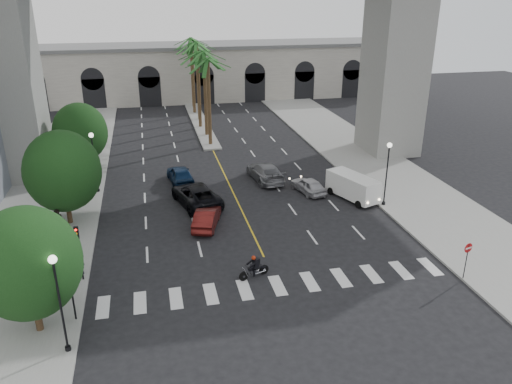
{
  "coord_description": "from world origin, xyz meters",
  "views": [
    {
      "loc": [
        -6.77,
        -25.95,
        16.29
      ],
      "look_at": [
        0.35,
        6.0,
        3.0
      ],
      "focal_mm": 35.0,
      "sensor_mm": 36.0,
      "label": 1
    }
  ],
  "objects_px": {
    "lamp_post_left_near": "(59,296)",
    "motorcycle_rider": "(255,267)",
    "car_a": "(309,185)",
    "pedestrian_a": "(79,261)",
    "car_b": "(207,218)",
    "pedestrian_b": "(59,222)",
    "lamp_post_right": "(387,169)",
    "car_e": "(180,174)",
    "traffic_signal_far": "(78,244)",
    "car_c": "(196,195)",
    "lamp_post_left_far": "(94,157)",
    "car_d": "(265,172)",
    "cargo_van": "(353,186)",
    "traffic_signal_near": "(70,280)",
    "do_not_enter_sign": "(467,254)"
  },
  "relations": [
    {
      "from": "lamp_post_left_far",
      "to": "cargo_van",
      "type": "height_order",
      "value": "lamp_post_left_far"
    },
    {
      "from": "traffic_signal_far",
      "to": "pedestrian_b",
      "type": "bearing_deg",
      "value": 107.85
    },
    {
      "from": "car_c",
      "to": "lamp_post_left_far",
      "type": "bearing_deg",
      "value": -42.87
    },
    {
      "from": "traffic_signal_far",
      "to": "motorcycle_rider",
      "type": "height_order",
      "value": "traffic_signal_far"
    },
    {
      "from": "lamp_post_left_near",
      "to": "lamp_post_right",
      "type": "relative_size",
      "value": 1.0
    },
    {
      "from": "car_b",
      "to": "cargo_van",
      "type": "xyz_separation_m",
      "value": [
        12.58,
        2.56,
        0.45
      ]
    },
    {
      "from": "lamp_post_left_near",
      "to": "traffic_signal_near",
      "type": "relative_size",
      "value": 1.47
    },
    {
      "from": "lamp_post_left_far",
      "to": "car_b",
      "type": "height_order",
      "value": "lamp_post_left_far"
    },
    {
      "from": "lamp_post_right",
      "to": "pedestrian_b",
      "type": "height_order",
      "value": "lamp_post_right"
    },
    {
      "from": "pedestrian_a",
      "to": "motorcycle_rider",
      "type": "bearing_deg",
      "value": -33.21
    },
    {
      "from": "lamp_post_left_near",
      "to": "lamp_post_right",
      "type": "height_order",
      "value": "same"
    },
    {
      "from": "car_c",
      "to": "car_b",
      "type": "bearing_deg",
      "value": 79.58
    },
    {
      "from": "car_b",
      "to": "car_a",
      "type": "bearing_deg",
      "value": -135.77
    },
    {
      "from": "lamp_post_left_far",
      "to": "car_d",
      "type": "relative_size",
      "value": 0.96
    },
    {
      "from": "car_b",
      "to": "lamp_post_right",
      "type": "bearing_deg",
      "value": -160.05
    },
    {
      "from": "car_d",
      "to": "pedestrian_a",
      "type": "relative_size",
      "value": 3.23
    },
    {
      "from": "car_b",
      "to": "pedestrian_a",
      "type": "height_order",
      "value": "pedestrian_a"
    },
    {
      "from": "pedestrian_a",
      "to": "pedestrian_b",
      "type": "distance_m",
      "value": 6.3
    },
    {
      "from": "traffic_signal_near",
      "to": "pedestrian_a",
      "type": "xyz_separation_m",
      "value": [
        -0.2,
        4.7,
        -1.5
      ]
    },
    {
      "from": "lamp_post_left_far",
      "to": "traffic_signal_far",
      "type": "xyz_separation_m",
      "value": [
        0.1,
        -14.5,
        -0.71
      ]
    },
    {
      "from": "car_b",
      "to": "car_c",
      "type": "distance_m",
      "value": 4.31
    },
    {
      "from": "lamp_post_right",
      "to": "traffic_signal_near",
      "type": "distance_m",
      "value": 25.02
    },
    {
      "from": "lamp_post_left_far",
      "to": "lamp_post_right",
      "type": "bearing_deg",
      "value": -19.33
    },
    {
      "from": "lamp_post_right",
      "to": "car_c",
      "type": "xyz_separation_m",
      "value": [
        -14.78,
        3.67,
        -2.39
      ]
    },
    {
      "from": "pedestrian_a",
      "to": "car_e",
      "type": "bearing_deg",
      "value": 43.87
    },
    {
      "from": "lamp_post_right",
      "to": "traffic_signal_near",
      "type": "xyz_separation_m",
      "value": [
        -22.7,
        -10.5,
        -0.71
      ]
    },
    {
      "from": "pedestrian_b",
      "to": "do_not_enter_sign",
      "type": "xyz_separation_m",
      "value": [
        24.53,
        -11.56,
        0.74
      ]
    },
    {
      "from": "motorcycle_rider",
      "to": "pedestrian_a",
      "type": "relative_size",
      "value": 1.15
    },
    {
      "from": "car_a",
      "to": "pedestrian_a",
      "type": "distance_m",
      "value": 20.44
    },
    {
      "from": "pedestrian_a",
      "to": "car_c",
      "type": "bearing_deg",
      "value": 29.48
    },
    {
      "from": "car_e",
      "to": "pedestrian_b",
      "type": "bearing_deg",
      "value": 36.24
    },
    {
      "from": "lamp_post_left_far",
      "to": "car_e",
      "type": "distance_m",
      "value": 7.6
    },
    {
      "from": "car_d",
      "to": "do_not_enter_sign",
      "type": "height_order",
      "value": "do_not_enter_sign"
    },
    {
      "from": "car_d",
      "to": "lamp_post_left_far",
      "type": "bearing_deg",
      "value": -7.04
    },
    {
      "from": "lamp_post_left_near",
      "to": "motorcycle_rider",
      "type": "relative_size",
      "value": 2.7
    },
    {
      "from": "car_b",
      "to": "do_not_enter_sign",
      "type": "relative_size",
      "value": 1.7
    },
    {
      "from": "car_a",
      "to": "pedestrian_a",
      "type": "xyz_separation_m",
      "value": [
        -17.86,
        -9.93,
        0.34
      ]
    },
    {
      "from": "car_d",
      "to": "car_b",
      "type": "bearing_deg",
      "value": 46.04
    },
    {
      "from": "car_d",
      "to": "lamp_post_left_near",
      "type": "bearing_deg",
      "value": 48.1
    },
    {
      "from": "lamp_post_left_far",
      "to": "motorcycle_rider",
      "type": "bearing_deg",
      "value": -57.69
    },
    {
      "from": "car_b",
      "to": "pedestrian_a",
      "type": "relative_size",
      "value": 2.48
    },
    {
      "from": "motorcycle_rider",
      "to": "pedestrian_a",
      "type": "xyz_separation_m",
      "value": [
        -10.38,
        2.46,
        0.34
      ]
    },
    {
      "from": "traffic_signal_far",
      "to": "motorcycle_rider",
      "type": "bearing_deg",
      "value": -9.8
    },
    {
      "from": "motorcycle_rider",
      "to": "pedestrian_b",
      "type": "distance_m",
      "value": 14.95
    },
    {
      "from": "car_e",
      "to": "lamp_post_right",
      "type": "bearing_deg",
      "value": 143.1
    },
    {
      "from": "motorcycle_rider",
      "to": "car_a",
      "type": "xyz_separation_m",
      "value": [
        7.48,
        12.39,
        -0.0
      ]
    },
    {
      "from": "lamp_post_right",
      "to": "car_e",
      "type": "bearing_deg",
      "value": 150.35
    },
    {
      "from": "traffic_signal_near",
      "to": "do_not_enter_sign",
      "type": "distance_m",
      "value": 22.41
    },
    {
      "from": "car_d",
      "to": "car_e",
      "type": "height_order",
      "value": "car_d"
    },
    {
      "from": "cargo_van",
      "to": "lamp_post_left_far",
      "type": "bearing_deg",
      "value": 143.91
    }
  ]
}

